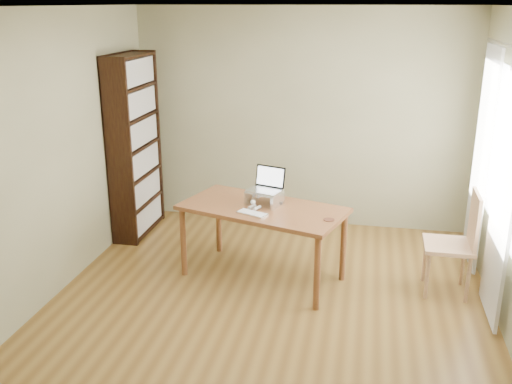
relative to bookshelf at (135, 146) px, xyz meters
name	(u,v)px	position (x,y,z in m)	size (l,w,h in m)	color
room	(271,171)	(1.86, -1.54, 0.25)	(4.04, 4.54, 2.64)	brown
bookshelf	(135,146)	(0.00, 0.00, 0.00)	(0.30, 0.90, 2.10)	black
curtains	(492,172)	(3.75, -0.75, 0.12)	(0.03, 1.90, 2.25)	silver
desk	(263,215)	(1.68, -0.92, -0.38)	(1.72, 1.21, 0.75)	brown
laptop_stand	(264,196)	(1.68, -0.84, -0.22)	(0.32, 0.25, 0.13)	silver
laptop	(265,184)	(1.68, -0.78, -0.11)	(0.36, 0.35, 0.22)	silver
keyboard	(252,213)	(1.62, -1.14, -0.29)	(0.32, 0.23, 0.02)	silver
coaster	(329,220)	(2.33, -1.14, -0.30)	(0.10, 0.10, 0.01)	#582D1E
cat	(265,196)	(1.68, -0.81, -0.23)	(0.25, 0.49, 0.16)	#3F3632
chair	(458,239)	(3.51, -0.87, -0.51)	(0.45, 0.45, 1.00)	tan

